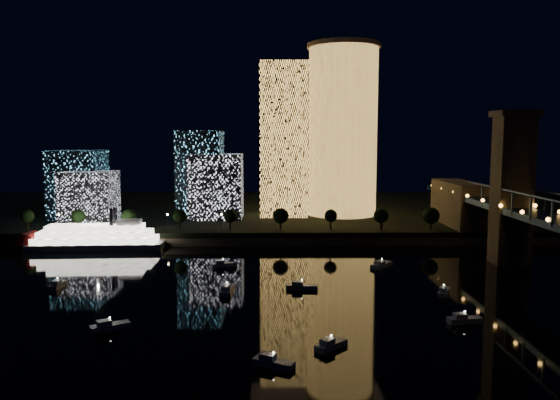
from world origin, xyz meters
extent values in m
plane|color=black|center=(0.00, 0.00, 0.00)|extent=(520.00, 520.00, 0.00)
cube|color=black|center=(0.00, 160.00, 2.50)|extent=(420.00, 160.00, 5.00)
cube|color=#6B5E4C|center=(0.00, 82.00, 1.50)|extent=(420.00, 6.00, 3.00)
cylinder|color=#FFB951|center=(19.74, 131.35, 43.73)|extent=(32.00, 32.00, 77.45)
cylinder|color=#6B5E4C|center=(19.74, 131.35, 83.45)|extent=(34.00, 34.00, 2.00)
cube|color=#FFB951|center=(-7.92, 130.54, 40.31)|extent=(22.19, 22.19, 70.61)
cube|color=white|center=(-38.86, 121.01, 19.53)|extent=(23.61, 19.98, 29.06)
cube|color=#5DCBFF|center=(-46.46, 125.86, 24.79)|extent=(19.79, 25.73, 39.59)
cube|color=white|center=(-93.03, 110.72, 15.90)|extent=(21.80, 19.82, 21.80)
cube|color=#5DCBFF|center=(-102.81, 125.44, 20.31)|extent=(21.87, 24.06, 30.62)
cube|color=#6B5E4C|center=(65.00, 50.00, 24.00)|extent=(11.00, 9.00, 48.00)
cube|color=#6B5E4C|center=(65.00, 50.00, 49.00)|extent=(13.00, 11.00, 2.00)
cube|color=#6B5E4C|center=(65.00, 100.00, 11.50)|extent=(12.00, 40.00, 23.00)
cube|color=#172A4C|center=(60.00, 12.00, 21.50)|extent=(0.50, 0.50, 7.00)
cube|color=#172A4C|center=(60.00, 36.00, 21.50)|extent=(0.50, 0.50, 7.00)
cube|color=#172A4C|center=(60.00, 60.00, 21.50)|extent=(0.50, 0.50, 7.00)
sphere|color=#FFA238|center=(59.50, 45.00, 19.80)|extent=(1.20, 1.20, 1.20)
sphere|color=#FFA238|center=(59.50, 90.00, 19.80)|extent=(1.20, 1.20, 1.20)
cube|color=silver|center=(-78.84, 74.66, 1.23)|extent=(49.75, 13.60, 2.46)
cube|color=white|center=(-78.84, 74.66, 3.59)|extent=(45.60, 12.38, 2.26)
cube|color=white|center=(-78.84, 74.66, 5.85)|extent=(41.45, 11.16, 2.26)
cube|color=white|center=(-78.84, 74.66, 8.11)|extent=(35.25, 9.85, 2.26)
cube|color=silver|center=(-66.54, 75.24, 10.06)|extent=(8.49, 6.54, 1.85)
cylinder|color=black|center=(-72.59, 72.90, 12.32)|extent=(1.44, 1.44, 6.16)
cylinder|color=black|center=(-72.78, 77.00, 12.32)|extent=(1.44, 1.44, 6.16)
cylinder|color=maroon|center=(-103.45, 73.50, 3.08)|extent=(7.61, 9.57, 7.19)
cube|color=silver|center=(-25.38, 16.85, 0.60)|extent=(3.49, 9.55, 1.20)
cube|color=silver|center=(-25.45, 15.44, 1.70)|extent=(2.61, 3.41, 1.00)
sphere|color=white|center=(-25.38, 16.85, 2.60)|extent=(0.36, 0.36, 0.36)
cube|color=silver|center=(-29.13, 45.91, 0.60)|extent=(7.42, 4.35, 1.20)
cube|color=silver|center=(-30.14, 45.58, 1.70)|extent=(2.92, 2.52, 1.00)
sphere|color=white|center=(-29.13, 45.91, 2.60)|extent=(0.36, 0.36, 0.36)
cube|color=silver|center=(-48.21, -11.72, 0.60)|extent=(8.58, 6.40, 1.20)
cube|color=silver|center=(-49.30, -12.33, 1.70)|extent=(3.61, 3.32, 1.00)
sphere|color=white|center=(-48.21, -11.72, 2.60)|extent=(0.36, 0.36, 0.36)
cube|color=silver|center=(32.13, 13.74, 0.60)|extent=(4.96, 7.43, 1.20)
cube|color=silver|center=(31.70, 12.76, 1.70)|extent=(2.70, 3.03, 1.00)
sphere|color=white|center=(32.13, 13.74, 2.60)|extent=(0.36, 0.36, 0.36)
cube|color=silver|center=(-5.05, 19.49, 0.60)|extent=(8.86, 3.67, 1.20)
cube|color=silver|center=(-6.33, 19.63, 1.70)|extent=(3.24, 2.55, 1.00)
sphere|color=white|center=(-5.05, 19.49, 2.60)|extent=(0.36, 0.36, 0.36)
cube|color=silver|center=(-1.55, -22.99, 0.60)|extent=(7.05, 6.96, 1.20)
cube|color=silver|center=(-2.36, -23.78, 1.70)|extent=(3.24, 3.23, 1.00)
sphere|color=white|center=(-1.55, -22.99, 2.60)|extent=(0.36, 0.36, 0.36)
cube|color=silver|center=(-72.72, 22.12, 0.60)|extent=(2.68, 7.60, 1.20)
cube|color=silver|center=(-72.76, 21.00, 1.70)|extent=(2.05, 2.70, 1.00)
sphere|color=white|center=(-72.72, 22.12, 2.60)|extent=(0.36, 0.36, 0.36)
cube|color=silver|center=(-12.88, -31.46, 0.60)|extent=(7.99, 5.72, 1.20)
cube|color=silver|center=(-13.91, -30.93, 1.70)|extent=(3.32, 3.02, 1.00)
sphere|color=white|center=(-12.88, -31.46, 2.60)|extent=(0.36, 0.36, 0.36)
cube|color=silver|center=(29.94, -8.44, 0.60)|extent=(7.92, 3.55, 1.20)
cube|color=silver|center=(28.81, -8.61, 1.70)|extent=(2.94, 2.36, 1.00)
sphere|color=white|center=(29.94, -8.44, 2.60)|extent=(0.36, 0.36, 0.36)
cube|color=silver|center=(21.97, 45.19, 0.60)|extent=(8.46, 9.23, 1.20)
cube|color=silver|center=(21.05, 44.10, 1.70)|extent=(4.04, 4.14, 1.00)
sphere|color=white|center=(21.97, 45.19, 2.60)|extent=(0.36, 0.36, 0.36)
cylinder|color=black|center=(-110.00, 88.00, 7.00)|extent=(0.70, 0.70, 4.00)
sphere|color=black|center=(-110.00, 88.00, 10.50)|extent=(5.14, 5.14, 5.14)
cylinder|color=black|center=(-90.00, 88.00, 7.00)|extent=(0.70, 0.70, 4.00)
sphere|color=black|center=(-90.00, 88.00, 10.50)|extent=(5.56, 5.56, 5.56)
cylinder|color=black|center=(-70.00, 88.00, 7.00)|extent=(0.70, 0.70, 4.00)
sphere|color=black|center=(-70.00, 88.00, 10.50)|extent=(5.79, 5.79, 5.79)
cylinder|color=black|center=(-50.00, 88.00, 7.00)|extent=(0.70, 0.70, 4.00)
sphere|color=black|center=(-50.00, 88.00, 10.50)|extent=(5.57, 5.57, 5.57)
cylinder|color=black|center=(-30.00, 88.00, 7.00)|extent=(0.70, 0.70, 4.00)
sphere|color=black|center=(-30.00, 88.00, 10.50)|extent=(5.39, 5.39, 5.39)
cylinder|color=black|center=(-10.00, 88.00, 7.00)|extent=(0.70, 0.70, 4.00)
sphere|color=black|center=(-10.00, 88.00, 10.50)|extent=(6.24, 6.24, 6.24)
cylinder|color=black|center=(10.00, 88.00, 7.00)|extent=(0.70, 0.70, 4.00)
sphere|color=black|center=(10.00, 88.00, 10.50)|extent=(5.14, 5.14, 5.14)
cylinder|color=black|center=(30.00, 88.00, 7.00)|extent=(0.70, 0.70, 4.00)
sphere|color=black|center=(30.00, 88.00, 10.50)|extent=(5.95, 5.95, 5.95)
cylinder|color=black|center=(50.00, 88.00, 7.00)|extent=(0.70, 0.70, 4.00)
sphere|color=black|center=(50.00, 88.00, 10.50)|extent=(6.66, 6.66, 6.66)
cylinder|color=black|center=(-100.00, 94.00, 7.50)|extent=(0.24, 0.24, 5.00)
sphere|color=#FFCC7F|center=(-100.00, 94.00, 10.30)|extent=(0.70, 0.70, 0.70)
cylinder|color=black|center=(-78.00, 94.00, 7.50)|extent=(0.24, 0.24, 5.00)
sphere|color=#FFCC7F|center=(-78.00, 94.00, 10.30)|extent=(0.70, 0.70, 0.70)
cylinder|color=black|center=(-56.00, 94.00, 7.50)|extent=(0.24, 0.24, 5.00)
sphere|color=#FFCC7F|center=(-56.00, 94.00, 10.30)|extent=(0.70, 0.70, 0.70)
cylinder|color=black|center=(-34.00, 94.00, 7.50)|extent=(0.24, 0.24, 5.00)
sphere|color=#FFCC7F|center=(-34.00, 94.00, 10.30)|extent=(0.70, 0.70, 0.70)
cylinder|color=black|center=(-12.00, 94.00, 7.50)|extent=(0.24, 0.24, 5.00)
sphere|color=#FFCC7F|center=(-12.00, 94.00, 10.30)|extent=(0.70, 0.70, 0.70)
cylinder|color=black|center=(10.00, 94.00, 7.50)|extent=(0.24, 0.24, 5.00)
sphere|color=#FFCC7F|center=(10.00, 94.00, 10.30)|extent=(0.70, 0.70, 0.70)
cylinder|color=black|center=(32.00, 94.00, 7.50)|extent=(0.24, 0.24, 5.00)
sphere|color=#FFCC7F|center=(32.00, 94.00, 10.30)|extent=(0.70, 0.70, 0.70)
camera|label=1|loc=(-12.88, -126.12, 41.04)|focal=35.00mm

